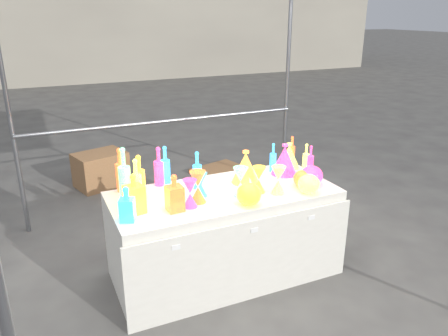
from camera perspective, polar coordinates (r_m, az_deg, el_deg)
name	(u,v)px	position (r m, az deg, el deg)	size (l,w,h in m)	color
ground	(224,272)	(3.84, 0.00, -13.46)	(80.00, 80.00, 0.00)	slate
display_table	(224,234)	(3.64, 0.06, -8.60)	(1.84, 0.83, 0.75)	white
cardboard_box_closed	(101,170)	(5.73, -15.79, -0.20)	(0.60, 0.44, 0.44)	#9D6E47
cardboard_box_flat	(219,170)	(6.04, -0.69, -0.29)	(0.68, 0.49, 0.06)	#9D6E47
bottle_1	(165,165)	(3.61, -7.68, 0.36)	(0.08, 0.08, 0.33)	green
bottle_2	(120,170)	(3.53, -13.38, -0.24)	(0.08, 0.08, 0.36)	#FF9F1A
bottle_3	(159,166)	(3.60, -8.49, 0.25)	(0.08, 0.08, 0.33)	#1C4AA4
bottle_4	(136,181)	(3.30, -11.37, -1.62)	(0.08, 0.08, 0.34)	#146E7E
bottle_5	(124,174)	(3.34, -12.88, -0.80)	(0.09, 0.09, 0.42)	#AA227A
bottle_6	(139,176)	(3.41, -11.00, -0.98)	(0.09, 0.09, 0.33)	red
bottle_7	(197,170)	(3.50, -3.52, -0.27)	(0.07, 0.07, 0.31)	green
decanter_0	(134,194)	(3.14, -11.65, -3.28)	(0.12, 0.12, 0.29)	red
decanter_1	(174,193)	(3.13, -6.49, -3.23)	(0.11, 0.11, 0.28)	#FF9F1A
decanter_2	(127,204)	(3.04, -12.58, -4.61)	(0.10, 0.10, 0.25)	green
hourglass_0	(198,187)	(3.26, -3.43, -2.47)	(0.12, 0.12, 0.25)	#FF9F1A
hourglass_1	(190,193)	(3.19, -4.45, -3.32)	(0.11, 0.11, 0.21)	#1C4AA4
hourglass_2	(278,180)	(3.44, 7.10, -1.58)	(0.11, 0.11, 0.22)	#146E7E
hourglass_3	(240,182)	(3.36, 2.16, -1.83)	(0.12, 0.12, 0.24)	#AA227A
hourglass_4	(259,180)	(3.45, 4.57, -1.53)	(0.11, 0.11, 0.21)	red
hourglass_5	(201,185)	(3.37, -3.01, -2.18)	(0.10, 0.10, 0.19)	green
globe_0	(249,196)	(3.23, 3.27, -3.61)	(0.19, 0.19, 0.15)	red
globe_1	(309,185)	(3.49, 11.00, -2.21)	(0.17, 0.17, 0.14)	#146E7E
globe_2	(302,179)	(3.62, 10.20, -1.48)	(0.15, 0.15, 0.12)	#FF9F1A
globe_3	(311,177)	(3.66, 11.35, -1.12)	(0.19, 0.19, 0.15)	#1C4AA4
lampshade_0	(246,167)	(3.63, 2.84, 0.19)	(0.24, 0.24, 0.28)	#DFF734
lampshade_2	(285,159)	(3.85, 7.91, 1.16)	(0.23, 0.23, 0.27)	#1C4AA4
lampshade_3	(289,155)	(4.03, 8.50, 1.67)	(0.19, 0.19, 0.23)	#146E7E
bottle_8	(273,157)	(3.90, 6.42, 1.38)	(0.06, 0.06, 0.26)	green
bottle_9	(292,150)	(4.13, 8.84, 2.33)	(0.06, 0.06, 0.27)	#FF9F1A
bottle_10	(310,160)	(3.89, 11.22, 1.07)	(0.06, 0.06, 0.26)	#1C4AA4
bottle_11	(306,158)	(3.95, 10.66, 1.35)	(0.06, 0.06, 0.26)	#146E7E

